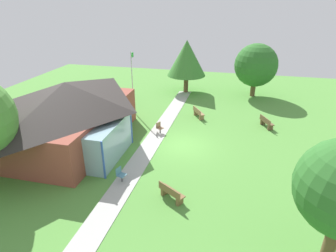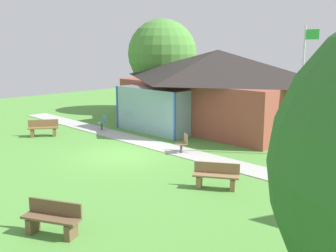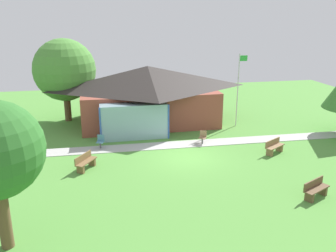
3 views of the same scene
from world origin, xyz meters
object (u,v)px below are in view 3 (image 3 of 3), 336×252
Objects in this scene: bench_front_right at (316,189)px; bench_mid_right at (274,147)px; flagpole at (238,87)px; patio_chair_west at (101,142)px; bench_mid_left at (85,162)px; tree_behind_pavilion_left at (64,70)px; pavilion at (147,94)px; patio_chair_lawn_spare at (203,138)px.

bench_mid_right is at bearing -124.09° from bench_front_right.
bench_front_right is at bearing -93.28° from flagpole.
bench_mid_left is at bearing 90.78° from patio_chair_west.
flagpole is 0.85× the size of tree_behind_pavilion_left.
patio_chair_west is (-9.50, 8.45, 0.01)m from bench_front_right.
bench_mid_left is 11.69m from bench_front_right.
bench_mid_left is 0.24× the size of tree_behind_pavilion_left.
pavilion is at bearing -109.76° from patio_chair_west.
bench_mid_left is at bearing -151.74° from flagpole.
pavilion is 14.80m from bench_front_right.
bench_mid_right is 1.01× the size of bench_mid_left.
bench_mid_right is at bearing -50.79° from pavilion.
bench_mid_right is (0.12, -5.79, -2.58)m from flagpole.
flagpole is at bearing -106.00° from patio_chair_lawn_spare.
bench_mid_left is at bearing 50.59° from patio_chair_lawn_spare.
bench_front_right is 1.79× the size of patio_chair_west.
pavilion reaches higher than bench_mid_left.
patio_chair_west is 8.07m from tree_behind_pavilion_left.
flagpole is 6.26× the size of patio_chair_west.
bench_mid_left is 7.81m from patio_chair_lawn_spare.
bench_mid_right is 1.75× the size of patio_chair_west.
bench_mid_left is 1.74× the size of patio_chair_lawn_spare.
bench_front_right is at bearing 50.49° from bench_mid_right.
pavilion is 9.54m from bench_mid_left.
bench_mid_left is (-11.03, -5.93, -2.58)m from flagpole.
tree_behind_pavilion_left reaches higher than patio_chair_lawn_spare.
bench_front_right is at bearing 95.52° from bench_mid_left.
flagpole is 5.58m from patio_chair_lawn_spare.
bench_front_right is 19.67m from tree_behind_pavilion_left.
bench_front_right is 0.24× the size of tree_behind_pavilion_left.
pavilion is 7.13× the size of bench_front_right.
tree_behind_pavilion_left reaches higher than bench_front_right.
pavilion reaches higher than bench_front_right.
bench_mid_right and bench_mid_left have the same top height.
bench_mid_left and bench_front_right have the same top height.
patio_chair_lawn_spare is at bearing 142.06° from bench_mid_left.
bench_mid_right is 0.24× the size of tree_behind_pavilion_left.
bench_mid_left is at bearing -81.67° from tree_behind_pavilion_left.
patio_chair_west reaches higher than bench_front_right.
flagpole is (6.41, -2.21, 0.72)m from pavilion.
bench_mid_right is 10.68m from patio_chair_west.
patio_chair_west is at bearing -67.82° from bench_front_right.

